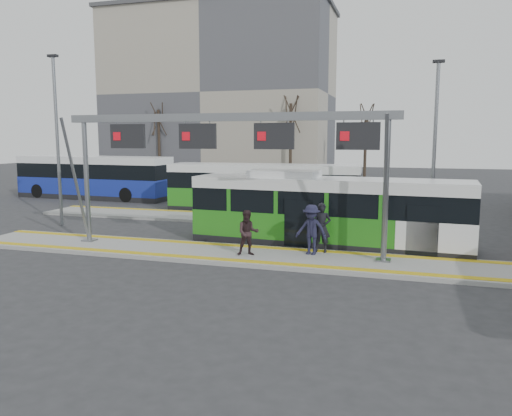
{
  "coord_description": "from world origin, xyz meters",
  "views": [
    {
      "loc": [
        6.13,
        -17.37,
        4.45
      ],
      "look_at": [
        0.01,
        3.0,
        1.44
      ],
      "focal_mm": 35.0,
      "sensor_mm": 36.0,
      "label": 1
    }
  ],
  "objects_px": {
    "hero_bus": "(327,212)",
    "passenger_a": "(322,228)",
    "passenger_b": "(248,233)",
    "passenger_c": "(311,230)",
    "gantry": "(226,142)"
  },
  "relations": [
    {
      "from": "gantry",
      "to": "passenger_c",
      "type": "height_order",
      "value": "gantry"
    },
    {
      "from": "hero_bus",
      "to": "passenger_a",
      "type": "height_order",
      "value": "hero_bus"
    },
    {
      "from": "gantry",
      "to": "hero_bus",
      "type": "distance_m",
      "value": 5.21
    },
    {
      "from": "gantry",
      "to": "passenger_a",
      "type": "bearing_deg",
      "value": 12.72
    },
    {
      "from": "hero_bus",
      "to": "passenger_b",
      "type": "height_order",
      "value": "hero_bus"
    },
    {
      "from": "passenger_c",
      "to": "passenger_a",
      "type": "bearing_deg",
      "value": 69.16
    },
    {
      "from": "passenger_c",
      "to": "gantry",
      "type": "bearing_deg",
      "value": -164.17
    },
    {
      "from": "passenger_b",
      "to": "hero_bus",
      "type": "bearing_deg",
      "value": 30.69
    },
    {
      "from": "gantry",
      "to": "passenger_b",
      "type": "distance_m",
      "value": 3.5
    },
    {
      "from": "hero_bus",
      "to": "passenger_c",
      "type": "distance_m",
      "value": 2.37
    },
    {
      "from": "passenger_a",
      "to": "passenger_b",
      "type": "height_order",
      "value": "passenger_a"
    },
    {
      "from": "hero_bus",
      "to": "passenger_b",
      "type": "xyz_separation_m",
      "value": [
        -2.43,
        -3.12,
        -0.43
      ]
    },
    {
      "from": "passenger_a",
      "to": "passenger_b",
      "type": "relative_size",
      "value": 1.12
    },
    {
      "from": "passenger_a",
      "to": "passenger_b",
      "type": "bearing_deg",
      "value": -154.28
    },
    {
      "from": "hero_bus",
      "to": "passenger_b",
      "type": "relative_size",
      "value": 6.82
    }
  ]
}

